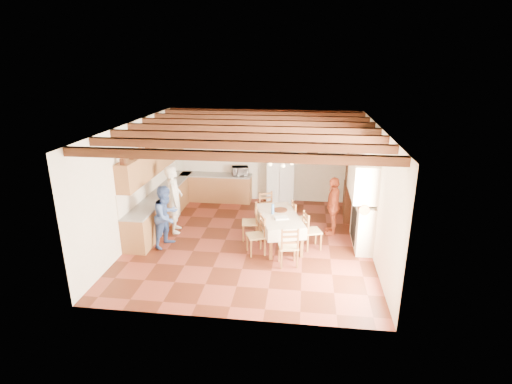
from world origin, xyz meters
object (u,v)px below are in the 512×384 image
chair_right_near (312,230)px  chair_end_near (288,246)px  dining_table (279,218)px  chair_end_far (268,210)px  person_woman_blue (166,216)px  chair_left_near (256,235)px  person_woman_red (333,206)px  refrigerator (280,177)px  microwave (240,171)px  chair_left_far (250,222)px  hutch (354,182)px  person_man (174,199)px  chair_right_far (300,219)px

chair_right_near → chair_end_near: same height
dining_table → chair_right_near: bearing=-9.9°
chair_end_far → person_woman_blue: size_ratio=0.61×
chair_left_near → person_woman_red: 2.38m
chair_right_near → refrigerator: bearing=-2.1°
dining_table → refrigerator: bearing=93.2°
chair_end_far → refrigerator: bearing=57.0°
chair_left_near → microwave: (-0.95, 3.59, 0.56)m
refrigerator → dining_table: refrigerator is taller
chair_left_far → person_woman_blue: person_woman_blue is taller
chair_left_near → hutch: bearing=113.6°
refrigerator → dining_table: bearing=-90.0°
chair_end_far → person_woman_red: bearing=-35.8°
hutch → chair_left_far: (-2.79, -1.87, -0.61)m
person_woman_blue → person_woman_red: 4.33m
chair_left_near → person_woman_blue: (-2.25, 0.16, 0.31)m
refrigerator → chair_left_far: refrigerator is taller
person_man → hutch: bearing=-86.6°
chair_right_near → chair_end_near: size_ratio=1.00×
chair_end_near → chair_left_near: bearing=-42.9°
refrigerator → microwave: size_ratio=3.36×
chair_end_near → microwave: bearing=-78.9°
chair_right_near → person_woman_blue: bearing=75.4°
chair_end_near → person_woman_blue: size_ratio=0.61×
chair_left_far → person_woman_red: 2.26m
chair_left_near → chair_right_far: 1.53m
person_man → microwave: 2.90m
refrigerator → person_man: bearing=-138.2°
person_woman_blue → refrigerator: bearing=-14.9°
hutch → chair_end_far: hutch is taller
chair_right_near → microwave: 3.93m
chair_right_far → person_woman_red: person_woman_red is taller
chair_end_near → person_woman_red: (1.09, 1.89, 0.31)m
hutch → chair_end_far: bearing=-155.3°
chair_left_far → chair_end_near: (1.06, -1.28, 0.00)m
hutch → dining_table: (-2.02, -2.07, -0.39)m
hutch → chair_right_far: hutch is taller
chair_right_near → microwave: (-2.29, 3.14, 0.56)m
chair_end_near → dining_table: bearing=-87.1°
hutch → chair_end_near: (-1.74, -3.14, -0.61)m
chair_right_near → dining_table: bearing=60.9°
refrigerator → chair_right_near: (1.00, -3.25, -0.37)m
chair_end_near → person_man: size_ratio=0.52×
chair_end_far → microwave: microwave is taller
person_woman_blue → chair_right_near: bearing=-64.1°
chair_end_far → chair_right_far: bearing=-58.2°
chair_right_near → chair_end_near: (-0.54, -0.93, 0.00)m
chair_left_near → person_woman_red: person_woman_red is taller
refrigerator → person_woman_red: size_ratio=1.08×
hutch → chair_left_near: size_ratio=2.28×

